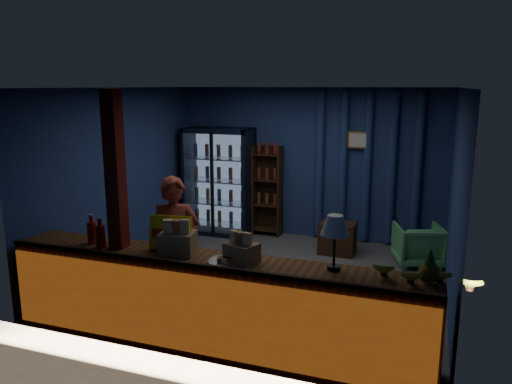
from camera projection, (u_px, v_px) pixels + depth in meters
ground at (269, 280)px, 6.89m from camera, size 4.60×4.60×0.00m
room_walls at (270, 168)px, 6.56m from camera, size 4.60×4.60×4.60m
counter at (210, 303)px, 5.03m from camera, size 4.40×0.57×0.99m
support_post at (118, 215)px, 5.21m from camera, size 0.16×0.16×2.60m
beverage_cooler at (221, 182)px, 8.97m from camera, size 1.20×0.62×1.90m
bottle_shelf at (268, 191)px, 8.85m from camera, size 0.50×0.28×1.60m
curtain_folds at (367, 167)px, 8.26m from camera, size 1.74×0.14×2.50m
framed_picture at (359, 140)px, 8.17m from camera, size 0.36×0.04×0.28m
shopkeeper at (175, 246)px, 5.75m from camera, size 0.69×0.57×1.62m
green_chair at (418, 245)px, 7.43m from camera, size 0.82×0.83×0.61m
side_table at (337, 238)px, 7.92m from camera, size 0.56×0.42×0.60m
yellow_sign at (170, 233)px, 5.16m from camera, size 0.46×0.15×0.36m
soda_bottles at (104, 234)px, 5.30m from camera, size 0.44×0.18×0.33m
snack_box_left at (178, 241)px, 5.06m from camera, size 0.39×0.34×0.36m
snack_box_centre at (242, 251)px, 4.82m from camera, size 0.36×0.33×0.31m
pastry_tray at (229, 261)px, 4.81m from camera, size 0.40×0.40×0.07m
banana_bunches at (425, 276)px, 4.28m from camera, size 0.92×0.27×0.15m
table_lamp at (335, 227)px, 4.55m from camera, size 0.27×0.27×0.52m
pineapple at (429, 270)px, 4.27m from camera, size 0.18×0.18×0.32m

